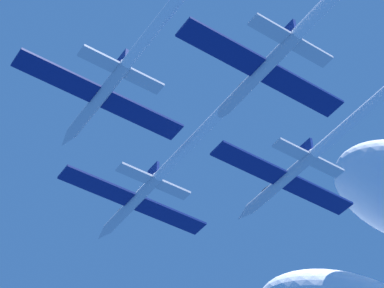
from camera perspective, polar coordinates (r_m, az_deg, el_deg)
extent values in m
cylinder|color=silver|center=(82.76, -4.60, -4.58)|extent=(1.19, 10.82, 1.19)
cone|color=silver|center=(87.41, -6.82, -6.84)|extent=(1.17, 2.38, 1.17)
ellipsoid|color=black|center=(84.72, -5.40, -5.16)|extent=(0.83, 2.16, 0.60)
cube|color=navy|center=(80.78, -7.27, -3.18)|extent=(8.23, 2.38, 0.26)
cube|color=navy|center=(84.23, -1.64, -5.54)|extent=(8.23, 2.38, 0.26)
cube|color=navy|center=(80.82, -2.97, -2.18)|extent=(0.31, 1.95, 1.73)
cube|color=silver|center=(78.82, -4.44, -2.22)|extent=(3.70, 1.43, 0.26)
cube|color=silver|center=(80.67, -1.45, -3.52)|extent=(3.70, 1.43, 0.26)
cylinder|color=white|center=(66.61, 8.09, 8.40)|extent=(1.07, 46.03, 1.07)
cylinder|color=silver|center=(72.72, -7.19, 3.35)|extent=(1.19, 10.82, 1.19)
cone|color=silver|center=(77.03, -9.54, 0.34)|extent=(1.17, 2.38, 1.17)
ellipsoid|color=black|center=(74.60, -8.03, 2.50)|extent=(0.83, 2.16, 0.60)
cube|color=navy|center=(71.23, -10.30, 5.14)|extent=(8.23, 2.38, 0.26)
cube|color=navy|center=(73.81, -3.79, 2.13)|extent=(8.23, 2.38, 0.26)
cube|color=navy|center=(71.19, -5.40, 6.29)|extent=(0.31, 1.95, 1.73)
cube|color=silver|center=(69.30, -7.15, 6.47)|extent=(3.70, 1.43, 0.26)
cube|color=silver|center=(70.68, -3.67, 4.80)|extent=(3.70, 1.43, 0.26)
cylinder|color=silver|center=(80.30, 6.80, -2.92)|extent=(1.19, 10.82, 1.19)
cone|color=silver|center=(84.15, 3.98, -5.38)|extent=(1.17, 2.38, 1.17)
ellipsoid|color=black|center=(81.98, 5.73, -3.56)|extent=(0.83, 2.16, 0.60)
cube|color=navy|center=(77.66, 4.36, -1.44)|extent=(8.23, 2.38, 0.26)
cube|color=navy|center=(82.55, 9.58, -3.89)|extent=(8.23, 2.38, 0.26)
cube|color=navy|center=(78.97, 8.68, -0.40)|extent=(0.31, 1.95, 1.73)
cube|color=silver|center=(76.59, 7.51, -0.40)|extent=(3.70, 1.43, 0.26)
cube|color=silver|center=(79.20, 10.24, -1.76)|extent=(3.70, 1.43, 0.26)
cylinder|color=silver|center=(68.97, 5.17, 5.37)|extent=(1.19, 10.82, 1.19)
cone|color=silver|center=(72.42, 1.98, 2.10)|extent=(1.17, 2.38, 1.17)
ellipsoid|color=black|center=(70.54, 3.96, 4.43)|extent=(0.83, 2.16, 0.60)
cube|color=navy|center=(66.77, 2.24, 7.39)|extent=(8.23, 2.38, 0.26)
cube|color=navy|center=(70.90, 8.45, 3.99)|extent=(8.23, 2.38, 0.26)
cube|color=navy|center=(68.10, 7.34, 8.44)|extent=(0.31, 1.95, 1.73)
cube|color=silver|center=(65.80, 5.92, 8.75)|extent=(3.70, 1.43, 0.26)
cube|color=silver|center=(68.00, 9.17, 6.85)|extent=(3.70, 1.43, 0.26)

